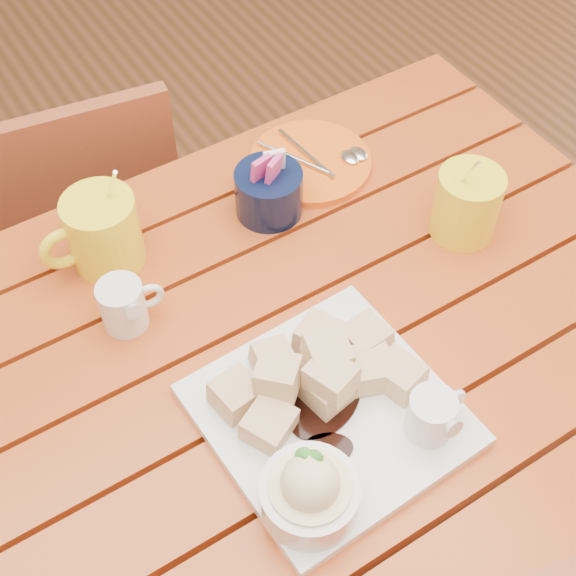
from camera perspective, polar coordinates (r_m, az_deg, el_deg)
ground at (r=1.70m, az=-1.05°, el=-19.22°), size 5.00×5.00×0.00m
table at (r=1.12m, az=-1.53°, el=-8.20°), size 1.20×0.79×0.75m
dessert_plate at (r=0.94m, az=2.81°, el=-9.47°), size 0.29×0.29×0.11m
coffee_mug_left at (r=1.12m, az=-13.15°, el=3.92°), size 0.14×0.10×0.17m
coffee_mug_right at (r=1.16m, az=12.67°, el=5.98°), size 0.13×0.09×0.16m
cream_pitcher at (r=1.05m, az=-11.58°, el=-1.14°), size 0.09×0.07×0.07m
sugar_caddy at (r=1.17m, az=-1.37°, el=6.89°), size 0.10×0.10×0.11m
orange_saucer at (r=1.26m, az=1.67°, el=8.95°), size 0.19×0.19×0.02m
chair_far at (r=1.60m, az=-14.89°, el=3.63°), size 0.45×0.45×0.83m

